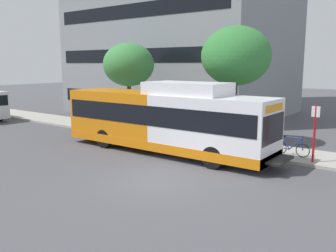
# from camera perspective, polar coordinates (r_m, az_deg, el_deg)

# --- Properties ---
(ground_plane) EXTENTS (120.00, 120.00, 0.00)m
(ground_plane) POSITION_cam_1_polar(r_m,az_deg,el_deg) (20.19, -19.82, -3.78)
(ground_plane) COLOR #4C4C51
(sidewalk_curb) EXTENTS (3.00, 56.00, 0.14)m
(sidewalk_curb) POSITION_cam_1_polar(r_m,az_deg,el_deg) (23.31, -2.53, -1.29)
(sidewalk_curb) COLOR #A8A399
(sidewalk_curb) RESTS_ON ground
(transit_bus) EXTENTS (2.58, 12.25, 3.65)m
(transit_bus) POSITION_cam_1_polar(r_m,az_deg,el_deg) (18.52, -0.54, 0.99)
(transit_bus) COLOR white
(transit_bus) RESTS_ON ground
(bus_stop_sign_pole) EXTENTS (0.10, 0.36, 2.60)m
(bus_stop_sign_pole) POSITION_cam_1_polar(r_m,az_deg,el_deg) (17.39, 22.06, -0.47)
(bus_stop_sign_pole) COLOR red
(bus_stop_sign_pole) RESTS_ON sidewalk_curb
(bicycle_parked) EXTENTS (0.52, 1.76, 1.02)m
(bicycle_parked) POSITION_cam_1_polar(r_m,az_deg,el_deg) (18.46, 18.81, -3.17)
(bicycle_parked) COLOR black
(bicycle_parked) RESTS_ON sidewalk_curb
(street_tree_near_stop) EXTENTS (3.84, 3.84, 6.45)m
(street_tree_near_stop) POSITION_cam_1_polar(r_m,az_deg,el_deg) (20.68, 10.64, 10.74)
(street_tree_near_stop) COLOR #4C3823
(street_tree_near_stop) RESTS_ON sidewalk_curb
(street_tree_mid_block) EXTENTS (3.53, 3.53, 5.84)m
(street_tree_mid_block) POSITION_cam_1_polar(r_m,az_deg,el_deg) (25.62, -6.20, 9.54)
(street_tree_mid_block) COLOR #4C3823
(street_tree_mid_block) RESTS_ON sidewalk_curb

